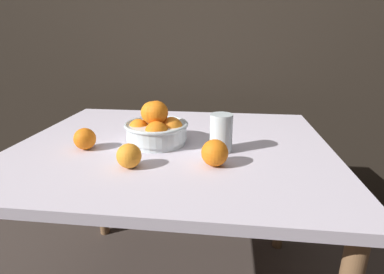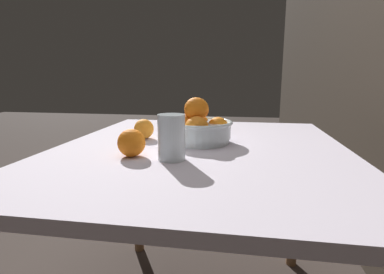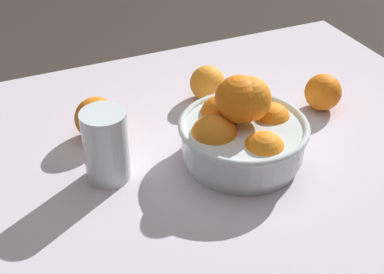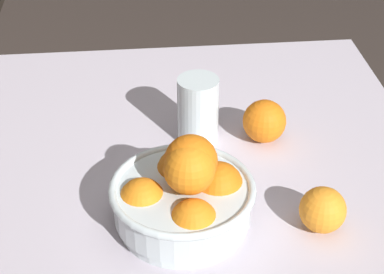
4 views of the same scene
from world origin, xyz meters
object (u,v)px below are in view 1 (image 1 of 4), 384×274
(fruit_bowl, at_px, (157,128))
(orange_loose_aside, at_px, (215,153))
(orange_loose_front, at_px, (129,156))
(juice_glass, at_px, (221,135))
(orange_loose_near_bowl, at_px, (85,139))

(fruit_bowl, xyz_separation_m, orange_loose_aside, (0.21, -0.16, -0.02))
(orange_loose_front, xyz_separation_m, orange_loose_aside, (0.24, 0.04, 0.00))
(juice_glass, bearing_deg, orange_loose_front, -147.61)
(fruit_bowl, relative_size, orange_loose_front, 3.09)
(orange_loose_front, distance_m, orange_loose_aside, 0.24)
(orange_loose_front, bearing_deg, fruit_bowl, 80.97)
(juice_glass, bearing_deg, orange_loose_near_bowl, -175.23)
(fruit_bowl, distance_m, orange_loose_front, 0.21)
(orange_loose_near_bowl, xyz_separation_m, orange_loose_front, (0.19, -0.12, -0.00))
(fruit_bowl, height_order, orange_loose_aside, fruit_bowl)
(juice_glass, xyz_separation_m, orange_loose_front, (-0.26, -0.16, -0.02))
(orange_loose_near_bowl, relative_size, orange_loose_aside, 0.92)
(orange_loose_near_bowl, height_order, orange_loose_front, same)
(orange_loose_near_bowl, distance_m, orange_loose_aside, 0.44)
(juice_glass, height_order, orange_loose_front, juice_glass)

